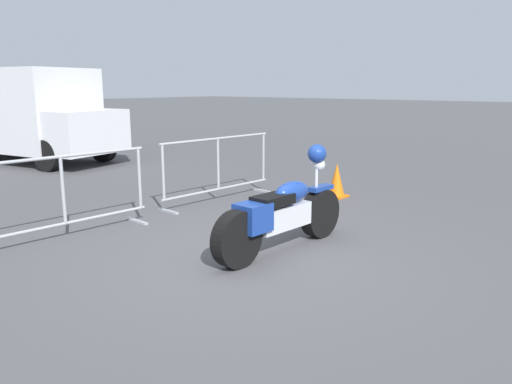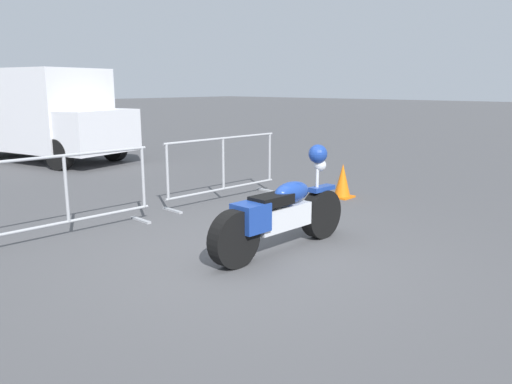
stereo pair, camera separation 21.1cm
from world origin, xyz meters
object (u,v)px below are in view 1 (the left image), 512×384
motorcycle (282,213)px  crowd_barrier_far (218,168)px  delivery_van (23,112)px  crowd_barrier_near (63,196)px  traffic_cone (337,181)px

motorcycle → crowd_barrier_far: motorcycle is taller
motorcycle → delivery_van: 9.52m
crowd_barrier_far → motorcycle: bearing=-120.2°
crowd_barrier_near → crowd_barrier_far: size_ratio=1.00×
delivery_van → motorcycle: bearing=-20.4°
crowd_barrier_far → traffic_cone: 2.07m
crowd_barrier_far → crowd_barrier_near: bearing=180.0°
crowd_barrier_near → traffic_cone: crowd_barrier_near is taller
crowd_barrier_near → crowd_barrier_far: (2.77, 0.00, 0.00)m
crowd_barrier_far → traffic_cone: crowd_barrier_far is taller
crowd_barrier_far → traffic_cone: bearing=-41.7°
crowd_barrier_far → delivery_van: delivery_van is taller
motorcycle → crowd_barrier_near: motorcycle is taller
crowd_barrier_far → delivery_van: size_ratio=0.44×
crowd_barrier_near → delivery_van: bearing=67.6°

